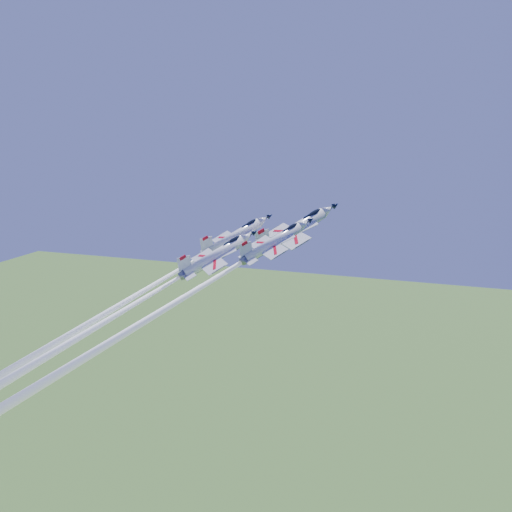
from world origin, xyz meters
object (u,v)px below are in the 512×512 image
(jet_lead, at_px, (166,308))
(jet_slot, at_px, (115,316))
(jet_left, at_px, (135,296))
(jet_right, at_px, (165,309))

(jet_lead, height_order, jet_slot, jet_lead)
(jet_lead, relative_size, jet_slot, 1.38)
(jet_slot, bearing_deg, jet_lead, 103.37)
(jet_lead, xyz_separation_m, jet_left, (-6.32, 0.45, 1.47))
(jet_left, xyz_separation_m, jet_right, (10.36, -8.59, 1.32))
(jet_right, relative_size, jet_slot, 1.06)
(jet_lead, relative_size, jet_left, 1.29)
(jet_slot, bearing_deg, jet_right, 45.80)
(jet_left, xyz_separation_m, jet_slot, (1.04, -8.40, -0.95))
(jet_lead, bearing_deg, jet_right, -16.66)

